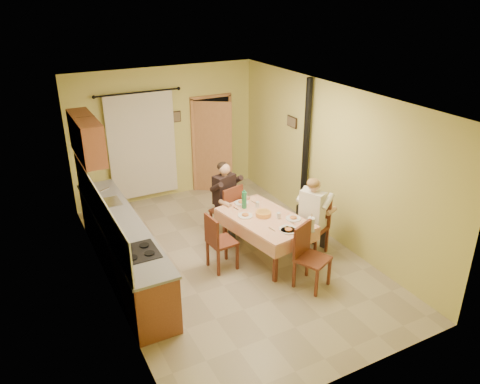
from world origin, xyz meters
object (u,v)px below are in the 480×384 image
dining_table (265,237)px  chair_right (312,237)px  man_right (313,207)px  man_far (225,191)px  chair_far (226,220)px  chair_near (311,269)px  stove_flue (304,172)px  chair_left (221,252)px

dining_table → chair_right: 0.83m
chair_right → man_right: bearing=90.0°
man_far → man_right: size_ratio=1.00×
chair_far → man_right: bearing=-66.9°
chair_far → man_far: 0.59m
chair_near → chair_right: size_ratio=0.99×
chair_right → man_far: size_ratio=0.74×
chair_far → chair_right: 1.62m
chair_right → chair_near: bearing=120.0°
man_far → stove_flue: stove_flue is taller
chair_left → man_right: bearing=74.5°
chair_far → man_right: size_ratio=0.73×
chair_right → man_far: (-1.02, 1.28, 0.59)m
chair_near → man_right: bearing=-149.8°
chair_near → dining_table: bearing=-103.4°
man_far → stove_flue: bearing=-22.2°
dining_table → chair_left: size_ratio=1.80×
chair_far → chair_right: (1.02, -1.26, 0.00)m
dining_table → chair_left: chair_left is taller
man_right → stove_flue: (0.57, 1.09, 0.15)m
dining_table → man_far: (-0.24, 1.02, 0.50)m
dining_table → stove_flue: 1.71m
chair_near → stove_flue: size_ratio=0.36×
chair_near → stove_flue: (1.15, 1.89, 0.73)m
chair_right → stove_flue: 1.42m
chair_far → chair_right: bearing=-66.4°
chair_right → man_right: 0.59m
chair_left → chair_near: bearing=37.7°
chair_far → man_far: size_ratio=0.73×
man_far → chair_left: bearing=-135.1°
chair_near → man_far: bearing=-102.2°
chair_far → man_far: man_far is taller
chair_right → man_right: (-0.01, -0.01, 0.59)m
chair_left → stove_flue: stove_flue is taller
chair_right → stove_flue: (0.56, 1.09, 0.73)m
man_far → man_right: bearing=-67.2°
chair_right → chair_left: 1.61m
chair_right → chair_left: size_ratio=1.05×
dining_table → chair_right: size_ratio=1.70×
dining_table → man_right: (0.77, -0.27, 0.50)m
chair_far → chair_left: size_ratio=1.04×
man_far → dining_table: bearing=-92.2°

